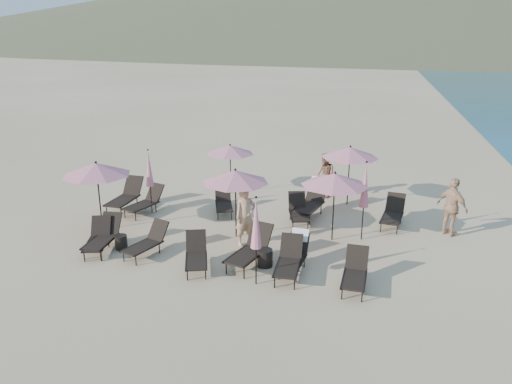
% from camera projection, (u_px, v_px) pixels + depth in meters
% --- Properties ---
extents(ground, '(800.00, 800.00, 0.00)m').
position_uv_depth(ground, '(243.00, 269.00, 13.75)').
color(ground, '#D6BA8C').
rests_on(ground, ground).
extents(lounger_0, '(1.00, 1.64, 0.88)m').
position_uv_depth(lounger_0, '(98.00, 238.00, 14.77)').
color(lounger_0, black).
rests_on(lounger_0, ground).
extents(lounger_1, '(0.71, 1.67, 0.94)m').
position_uv_depth(lounger_1, '(104.00, 236.00, 14.88)').
color(lounger_1, black).
rests_on(lounger_1, ground).
extents(lounger_2, '(1.06, 1.64, 0.88)m').
position_uv_depth(lounger_2, '(147.00, 241.00, 14.55)').
color(lounger_2, black).
rests_on(lounger_2, ground).
extents(lounger_3, '(1.05, 1.63, 0.88)m').
position_uv_depth(lounger_3, '(196.00, 254.00, 13.72)').
color(lounger_3, black).
rests_on(lounger_3, ground).
extents(lounger_4, '(0.66, 1.64, 0.93)m').
position_uv_depth(lounger_4, '(289.00, 260.00, 13.30)').
color(lounger_4, black).
rests_on(lounger_4, ground).
extents(lounger_5, '(0.65, 1.57, 0.89)m').
position_uv_depth(lounger_5, '(355.00, 272.00, 12.70)').
color(lounger_5, black).
rests_on(lounger_5, ground).
extents(lounger_6, '(0.80, 1.86, 1.05)m').
position_uv_depth(lounger_6, '(126.00, 196.00, 18.28)').
color(lounger_6, black).
rests_on(lounger_6, ground).
extents(lounger_7, '(1.12, 1.75, 0.94)m').
position_uv_depth(lounger_7, '(145.00, 201.00, 17.82)').
color(lounger_7, black).
rests_on(lounger_7, ground).
extents(lounger_8, '(1.04, 1.60, 0.86)m').
position_uv_depth(lounger_8, '(224.00, 202.00, 17.86)').
color(lounger_8, black).
rests_on(lounger_8, ground).
extents(lounger_9, '(0.97, 1.67, 0.90)m').
position_uv_depth(lounger_9, '(298.00, 211.00, 16.98)').
color(lounger_9, black).
rests_on(lounger_9, ground).
extents(lounger_10, '(1.13, 2.02, 1.19)m').
position_uv_depth(lounger_10, '(312.00, 199.00, 17.67)').
color(lounger_10, black).
rests_on(lounger_10, ground).
extents(lounger_11, '(0.89, 1.72, 0.94)m').
position_uv_depth(lounger_11, '(393.00, 213.00, 16.71)').
color(lounger_11, black).
rests_on(lounger_11, ground).
extents(lounger_12, '(0.71, 1.58, 0.95)m').
position_uv_depth(lounger_12, '(295.00, 253.00, 13.69)').
color(lounger_12, black).
rests_on(lounger_12, ground).
extents(lounger_13, '(1.14, 1.89, 1.02)m').
position_uv_depth(lounger_13, '(250.00, 249.00, 13.90)').
color(lounger_13, black).
rests_on(lounger_13, ground).
extents(umbrella_open_0, '(2.17, 2.17, 2.33)m').
position_uv_depth(umbrella_open_0, '(96.00, 169.00, 15.86)').
color(umbrella_open_0, black).
rests_on(umbrella_open_0, ground).
extents(umbrella_open_1, '(2.09, 2.09, 2.25)m').
position_uv_depth(umbrella_open_1, '(235.00, 177.00, 15.32)').
color(umbrella_open_1, black).
rests_on(umbrella_open_1, ground).
extents(umbrella_open_2, '(2.07, 2.07, 2.23)m').
position_uv_depth(umbrella_open_2, '(335.00, 180.00, 15.07)').
color(umbrella_open_2, black).
rests_on(umbrella_open_2, ground).
extents(umbrella_open_3, '(1.88, 1.88, 2.02)m').
position_uv_depth(umbrella_open_3, '(230.00, 150.00, 19.60)').
color(umbrella_open_3, black).
rests_on(umbrella_open_3, ground).
extents(umbrella_open_4, '(2.11, 2.11, 2.27)m').
position_uv_depth(umbrella_open_4, '(350.00, 152.00, 18.23)').
color(umbrella_open_4, black).
rests_on(umbrella_open_4, ground).
extents(umbrella_closed_0, '(0.28, 0.28, 2.42)m').
position_uv_depth(umbrella_closed_0, '(256.00, 224.00, 12.44)').
color(umbrella_closed_0, black).
rests_on(umbrella_closed_0, ground).
extents(umbrella_closed_1, '(0.30, 0.30, 2.55)m').
position_uv_depth(umbrella_closed_1, '(365.00, 186.00, 15.16)').
color(umbrella_closed_1, black).
rests_on(umbrella_closed_1, ground).
extents(umbrella_closed_2, '(0.28, 0.28, 2.35)m').
position_uv_depth(umbrella_closed_2, '(149.00, 169.00, 17.50)').
color(umbrella_closed_2, black).
rests_on(umbrella_closed_2, ground).
extents(side_table_0, '(0.37, 0.37, 0.44)m').
position_uv_depth(side_table_0, '(121.00, 242.00, 14.97)').
color(side_table_0, black).
rests_on(side_table_0, ground).
extents(side_table_1, '(0.44, 0.44, 0.49)m').
position_uv_depth(side_table_1, '(265.00, 258.00, 13.88)').
color(side_table_1, black).
rests_on(side_table_1, ground).
extents(beachgoer_a, '(0.79, 0.76, 1.82)m').
position_uv_depth(beachgoer_a, '(245.00, 216.00, 15.08)').
color(beachgoer_a, tan).
rests_on(beachgoer_a, ground).
extents(beachgoer_b, '(1.01, 1.07, 1.75)m').
position_uv_depth(beachgoer_b, '(325.00, 175.00, 19.44)').
color(beachgoer_b, '#8C5E48').
rests_on(beachgoer_b, ground).
extents(beachgoer_c, '(1.11, 1.12, 1.90)m').
position_uv_depth(beachgoer_c, '(452.00, 207.00, 15.75)').
color(beachgoer_c, tan).
rests_on(beachgoer_c, ground).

